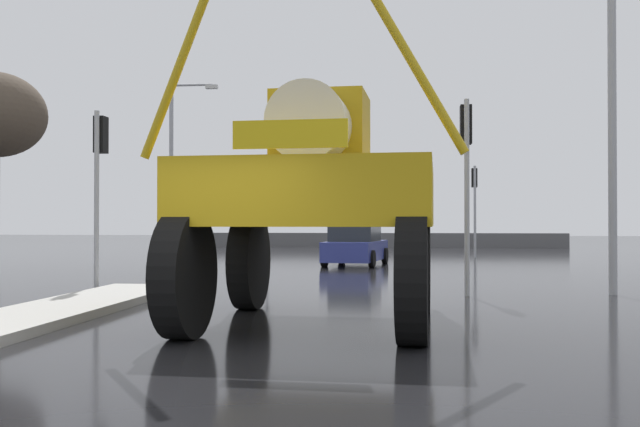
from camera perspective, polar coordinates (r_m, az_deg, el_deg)
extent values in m
plane|color=black|center=(25.53, 1.23, -4.23)|extent=(120.00, 120.00, 0.00)
cube|color=#B2AFA8|center=(13.34, -19.33, -7.08)|extent=(1.66, 7.88, 0.15)
cylinder|color=black|center=(13.02, -5.65, -3.82)|extent=(0.46, 1.73, 1.71)
cylinder|color=black|center=(12.58, 7.89, -3.93)|extent=(0.46, 1.73, 1.71)
cylinder|color=black|center=(9.81, -10.74, -4.83)|extent=(0.46, 1.73, 1.71)
cylinder|color=black|center=(9.23, 7.38, -5.10)|extent=(0.46, 1.73, 1.71)
cube|color=gold|center=(11.04, -0.26, 1.39)|extent=(3.72, 4.22, 0.92)
cube|color=#A98611|center=(11.54, 0.09, 6.55)|extent=(1.52, 1.38, 1.19)
cylinder|color=silver|center=(10.55, -0.79, 7.14)|extent=(1.20, 1.07, 1.15)
cylinder|color=gold|center=(9.87, -11.41, 10.81)|extent=(1.00, 0.16, 2.25)
cylinder|color=gold|center=(9.25, 7.79, 11.16)|extent=(1.28, 0.18, 2.13)
cube|color=yellow|center=(9.07, -2.43, 6.35)|extent=(1.48, 0.11, 0.36)
cube|color=navy|center=(26.29, 2.88, -2.97)|extent=(2.25, 4.30, 0.70)
cube|color=#23282D|center=(26.13, 2.81, -1.52)|extent=(1.84, 2.30, 0.64)
cylinder|color=black|center=(27.80, 1.73, -3.32)|extent=(0.26, 0.62, 0.60)
cylinder|color=black|center=(27.47, 5.20, -3.35)|extent=(0.26, 0.62, 0.60)
cylinder|color=black|center=(25.18, 0.36, -3.59)|extent=(0.26, 0.62, 0.60)
cylinder|color=black|center=(24.82, 4.17, -3.63)|extent=(0.26, 0.62, 0.60)
cylinder|color=#A8AAAF|center=(16.92, -17.38, 0.95)|extent=(0.11, 0.11, 4.09)
cube|color=black|center=(17.23, -17.07, 6.02)|extent=(0.24, 0.32, 0.84)
sphere|color=red|center=(17.43, -16.82, 6.83)|extent=(0.17, 0.17, 0.17)
sphere|color=#3C2403|center=(17.40, -16.82, 5.95)|extent=(0.17, 0.17, 0.17)
sphere|color=black|center=(17.37, -16.82, 5.06)|extent=(0.17, 0.17, 0.17)
cylinder|color=#A8AAAF|center=(15.51, 11.63, 1.27)|extent=(0.11, 0.11, 4.19)
cube|color=black|center=(15.85, 11.55, 6.95)|extent=(0.24, 0.32, 0.84)
sphere|color=red|center=(16.08, 11.49, 7.81)|extent=(0.17, 0.17, 0.17)
sphere|color=#3C2403|center=(16.04, 11.49, 6.86)|extent=(0.17, 0.17, 0.17)
sphere|color=black|center=(16.01, 11.50, 5.90)|extent=(0.17, 0.17, 0.17)
cylinder|color=#A8AAAF|center=(32.22, 12.25, 0.14)|extent=(0.11, 0.11, 4.06)
cube|color=black|center=(32.49, 12.20, 2.80)|extent=(0.24, 0.32, 0.84)
sphere|color=red|center=(32.70, 12.17, 3.25)|extent=(0.17, 0.17, 0.17)
sphere|color=#3C2403|center=(32.68, 12.17, 2.78)|extent=(0.17, 0.17, 0.17)
sphere|color=black|center=(32.67, 12.17, 2.30)|extent=(0.17, 0.17, 0.17)
cylinder|color=#A8AAAF|center=(32.67, -4.25, 0.23)|extent=(0.11, 0.11, 4.20)
cube|color=black|center=(32.95, -4.17, 2.97)|extent=(0.24, 0.32, 0.84)
sphere|color=red|center=(33.15, -4.11, 3.41)|extent=(0.17, 0.17, 0.17)
sphere|color=#3C2403|center=(33.13, -4.11, 2.95)|extent=(0.17, 0.17, 0.17)
sphere|color=black|center=(33.12, -4.11, 2.48)|extent=(0.17, 0.17, 0.17)
cylinder|color=#A8AAAF|center=(16.86, 22.26, 8.62)|extent=(0.18, 0.18, 8.57)
cylinder|color=#A8AAAF|center=(31.38, -11.78, 3.39)|extent=(0.18, 0.18, 7.61)
cylinder|color=#A8AAAF|center=(31.59, -10.21, 10.05)|extent=(1.78, 0.10, 0.10)
cube|color=silver|center=(31.33, -8.63, 9.95)|extent=(0.50, 0.24, 0.16)
cube|color=#59595B|center=(45.00, 3.61, -2.13)|extent=(24.82, 0.24, 0.90)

